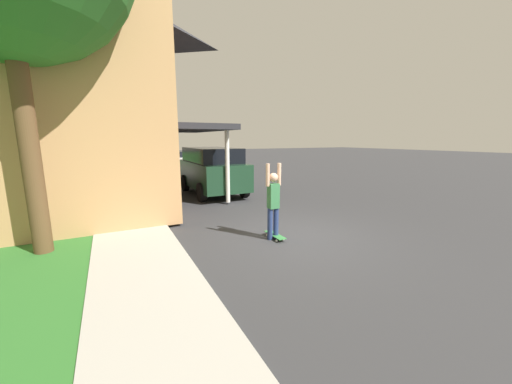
{
  "coord_description": "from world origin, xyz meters",
  "views": [
    {
      "loc": [
        -4.01,
        -5.81,
        2.46
      ],
      "look_at": [
        -0.16,
        1.63,
        0.9
      ],
      "focal_mm": 20.0,
      "sensor_mm": 36.0,
      "label": 1
    }
  ],
  "objects_px": {
    "skateboarder": "(273,201)",
    "skateboard": "(275,235)",
    "suv_parked": "(212,169)",
    "car_down_street": "(183,159)"
  },
  "relations": [
    {
      "from": "skateboarder",
      "to": "skateboard",
      "type": "height_order",
      "value": "skateboarder"
    },
    {
      "from": "suv_parked",
      "to": "skateboard",
      "type": "height_order",
      "value": "suv_parked"
    },
    {
      "from": "suv_parked",
      "to": "car_down_street",
      "type": "relative_size",
      "value": 1.06
    },
    {
      "from": "car_down_street",
      "to": "suv_parked",
      "type": "bearing_deg",
      "value": -97.75
    },
    {
      "from": "suv_parked",
      "to": "skateboard",
      "type": "relative_size",
      "value": 5.77
    },
    {
      "from": "suv_parked",
      "to": "car_down_street",
      "type": "xyz_separation_m",
      "value": [
        1.8,
        13.25,
        -0.42
      ]
    },
    {
      "from": "skateboard",
      "to": "skateboarder",
      "type": "bearing_deg",
      "value": -167.6
    },
    {
      "from": "suv_parked",
      "to": "skateboard",
      "type": "xyz_separation_m",
      "value": [
        -0.56,
        -6.42,
        -1.03
      ]
    },
    {
      "from": "skateboard",
      "to": "suv_parked",
      "type": "bearing_deg",
      "value": 85.04
    },
    {
      "from": "skateboarder",
      "to": "skateboard",
      "type": "xyz_separation_m",
      "value": [
        0.07,
        0.02,
        -0.89
      ]
    }
  ]
}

